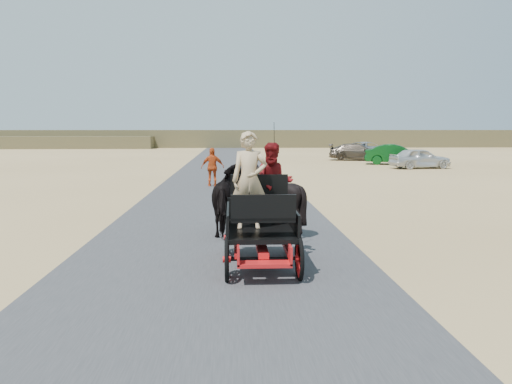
{
  "coord_description": "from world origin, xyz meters",
  "views": [
    {
      "loc": [
        0.26,
        -8.48,
        2.56
      ],
      "look_at": [
        0.8,
        2.24,
        1.2
      ],
      "focal_mm": 35.0,
      "sensor_mm": 36.0,
      "label": 1
    }
  ],
  "objects_px": {
    "horse_left": "(231,199)",
    "horse_right": "(275,199)",
    "car_b": "(396,154)",
    "car_d": "(367,149)",
    "car_a": "(420,158)",
    "pedestrian": "(213,167)",
    "carriage": "(260,247)",
    "car_c": "(358,152)"
  },
  "relations": [
    {
      "from": "horse_left",
      "to": "horse_right",
      "type": "bearing_deg",
      "value": -180.0
    },
    {
      "from": "horse_right",
      "to": "car_b",
      "type": "distance_m",
      "value": 25.72
    },
    {
      "from": "horse_left",
      "to": "car_d",
      "type": "relative_size",
      "value": 0.41
    },
    {
      "from": "car_a",
      "to": "car_b",
      "type": "distance_m",
      "value": 3.63
    },
    {
      "from": "car_b",
      "to": "car_d",
      "type": "bearing_deg",
      "value": 11.99
    },
    {
      "from": "car_a",
      "to": "car_d",
      "type": "xyz_separation_m",
      "value": [
        0.29,
        13.78,
        0.02
      ]
    },
    {
      "from": "pedestrian",
      "to": "car_a",
      "type": "xyz_separation_m",
      "value": [
        13.1,
        9.57,
        -0.2
      ]
    },
    {
      "from": "carriage",
      "to": "car_b",
      "type": "distance_m",
      "value": 28.68
    },
    {
      "from": "carriage",
      "to": "horse_right",
      "type": "height_order",
      "value": "horse_right"
    },
    {
      "from": "horse_left",
      "to": "car_d",
      "type": "xyz_separation_m",
      "value": [
        12.58,
        33.5,
        -0.16
      ]
    },
    {
      "from": "pedestrian",
      "to": "car_c",
      "type": "relative_size",
      "value": 0.37
    },
    {
      "from": "car_c",
      "to": "carriage",
      "type": "bearing_deg",
      "value": 175.95
    },
    {
      "from": "horse_right",
      "to": "pedestrian",
      "type": "distance_m",
      "value": 10.33
    },
    {
      "from": "horse_right",
      "to": "car_d",
      "type": "height_order",
      "value": "horse_right"
    },
    {
      "from": "carriage",
      "to": "horse_right",
      "type": "bearing_deg",
      "value": 79.61
    },
    {
      "from": "horse_right",
      "to": "pedestrian",
      "type": "relative_size",
      "value": 0.98
    },
    {
      "from": "horse_left",
      "to": "car_b",
      "type": "relative_size",
      "value": 0.46
    },
    {
      "from": "car_b",
      "to": "horse_left",
      "type": "bearing_deg",
      "value": 168.68
    },
    {
      "from": "horse_left",
      "to": "pedestrian",
      "type": "xyz_separation_m",
      "value": [
        -0.81,
        10.15,
        0.02
      ]
    },
    {
      "from": "carriage",
      "to": "horse_left",
      "type": "bearing_deg",
      "value": 100.39
    },
    {
      "from": "carriage",
      "to": "car_a",
      "type": "height_order",
      "value": "car_a"
    },
    {
      "from": "horse_right",
      "to": "car_c",
      "type": "distance_m",
      "value": 29.71
    },
    {
      "from": "pedestrian",
      "to": "car_b",
      "type": "height_order",
      "value": "pedestrian"
    },
    {
      "from": "carriage",
      "to": "car_a",
      "type": "distance_m",
      "value": 25.57
    },
    {
      "from": "carriage",
      "to": "car_d",
      "type": "distance_m",
      "value": 38.43
    },
    {
      "from": "horse_right",
      "to": "car_a",
      "type": "xyz_separation_m",
      "value": [
        11.18,
        19.72,
        -0.18
      ]
    },
    {
      "from": "carriage",
      "to": "car_d",
      "type": "xyz_separation_m",
      "value": [
        12.03,
        36.5,
        0.33
      ]
    },
    {
      "from": "horse_left",
      "to": "car_a",
      "type": "bearing_deg",
      "value": -121.92
    },
    {
      "from": "pedestrian",
      "to": "car_d",
      "type": "distance_m",
      "value": 26.91
    },
    {
      "from": "car_d",
      "to": "carriage",
      "type": "bearing_deg",
      "value": 130.12
    },
    {
      "from": "carriage",
      "to": "horse_right",
      "type": "xyz_separation_m",
      "value": [
        0.55,
        3.0,
        0.49
      ]
    },
    {
      "from": "car_c",
      "to": "car_d",
      "type": "bearing_deg",
      "value": -9.29
    },
    {
      "from": "horse_left",
      "to": "horse_right",
      "type": "xyz_separation_m",
      "value": [
        1.1,
        0.0,
        0.0
      ]
    },
    {
      "from": "pedestrian",
      "to": "car_d",
      "type": "bearing_deg",
      "value": -123.18
    },
    {
      "from": "carriage",
      "to": "car_c",
      "type": "height_order",
      "value": "car_c"
    },
    {
      "from": "horse_right",
      "to": "car_c",
      "type": "height_order",
      "value": "horse_right"
    },
    {
      "from": "car_c",
      "to": "pedestrian",
      "type": "bearing_deg",
      "value": 161.67
    },
    {
      "from": "car_a",
      "to": "car_d",
      "type": "relative_size",
      "value": 0.79
    },
    {
      "from": "horse_right",
      "to": "car_d",
      "type": "distance_m",
      "value": 35.41
    },
    {
      "from": "horse_right",
      "to": "car_a",
      "type": "bearing_deg",
      "value": -119.56
    },
    {
      "from": "horse_right",
      "to": "car_b",
      "type": "height_order",
      "value": "horse_right"
    },
    {
      "from": "horse_right",
      "to": "car_c",
      "type": "xyz_separation_m",
      "value": [
        9.27,
        28.23,
        -0.17
      ]
    }
  ]
}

